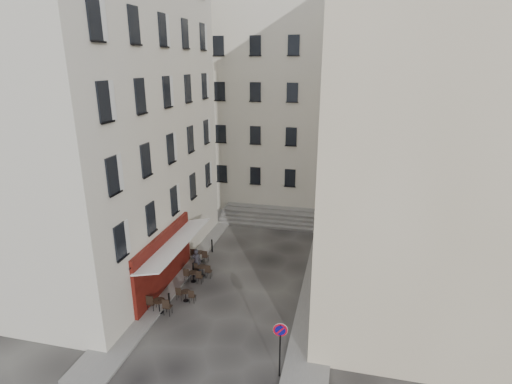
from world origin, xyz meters
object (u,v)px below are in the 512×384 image
(bistro_table_a, at_px, (160,305))
(no_parking_sign, at_px, (280,340))
(bistro_table_b, at_px, (186,295))
(pedestrian, at_px, (197,262))

(bistro_table_a, bearing_deg, no_parking_sign, -23.23)
(no_parking_sign, distance_m, bistro_table_b, 7.61)
(bistro_table_a, relative_size, pedestrian, 0.81)
(bistro_table_a, distance_m, bistro_table_b, 1.64)
(pedestrian, bearing_deg, no_parking_sign, 130.95)
(no_parking_sign, height_order, bistro_table_b, no_parking_sign)
(no_parking_sign, height_order, pedestrian, no_parking_sign)
(bistro_table_a, relative_size, bistro_table_b, 1.23)
(no_parking_sign, bearing_deg, pedestrian, 124.78)
(no_parking_sign, bearing_deg, bistro_table_a, 149.74)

